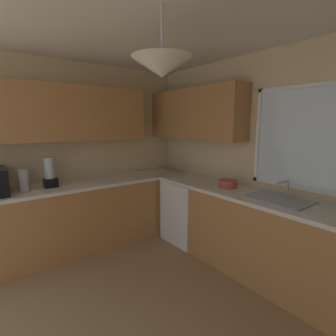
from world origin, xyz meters
The scene contains 9 objects.
ground_plane centered at (0.00, 0.00, 0.00)m, with size 9.10×9.10×0.00m, color #997A56.
room_shell centered at (-0.41, 0.45, 1.71)m, with size 4.25×3.33×2.55m.
counter_run_left centered at (-1.76, 0.00, 0.45)m, with size 0.65×2.94×0.91m.
counter_run_back centered at (0.21, 1.30, 0.45)m, with size 3.34×0.65×0.91m.
dishwasher centered at (-1.10, 1.27, 0.43)m, with size 0.60×0.60×0.86m, color white.
kettle centered at (-1.74, -0.71, 1.03)m, with size 0.11×0.11×0.25m, color #B7B7BC.
sink_assembly centered at (0.21, 1.30, 0.92)m, with size 0.61×0.40×0.19m.
bowl centered at (-0.44, 1.30, 0.95)m, with size 0.22×0.22×0.09m, color #B74C42.
blender_appliance centered at (-1.76, -0.42, 1.07)m, with size 0.15×0.15×0.36m.
Camera 1 is at (1.57, -1.13, 1.68)m, focal length 27.81 mm.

